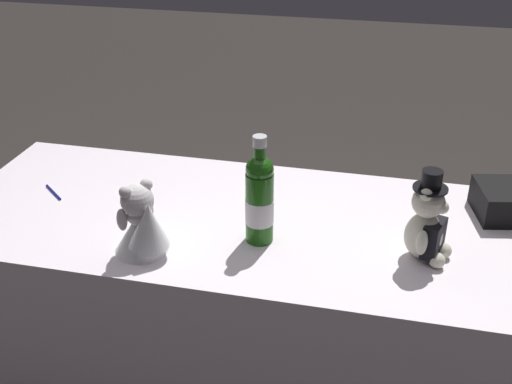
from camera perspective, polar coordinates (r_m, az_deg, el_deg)
The scene contains 5 objects.
reception_table at distance 2.25m, azimuth 0.00°, elevation -10.56°, with size 2.03×0.80×0.74m, color white.
teddy_bear_groom at distance 1.86m, azimuth 15.28°, elevation -2.83°, with size 0.14×0.14×0.28m.
teddy_bear_bride at distance 1.85m, azimuth -10.27°, elevation -2.83°, with size 0.21×0.20×0.23m.
champagne_bottle at distance 1.86m, azimuth 0.32°, elevation -0.54°, with size 0.09×0.09×0.34m.
signing_pen at distance 2.30m, azimuth -17.89°, elevation 0.03°, with size 0.11×0.09×0.01m.
Camera 1 is at (0.39, -1.70, 1.78)m, focal length 44.23 mm.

